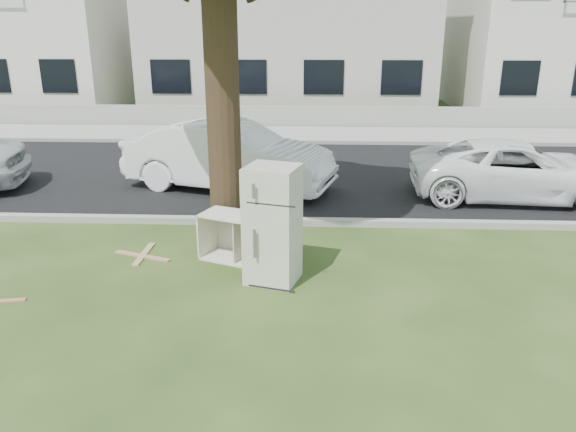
{
  "coord_description": "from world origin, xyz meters",
  "views": [
    {
      "loc": [
        1.02,
        -7.03,
        3.45
      ],
      "look_at": [
        0.68,
        0.6,
        0.81
      ],
      "focal_mm": 35.0,
      "sensor_mm": 36.0,
      "label": 1
    }
  ],
  "objects_px": {
    "cabinet": "(233,236)",
    "car_center": "(229,156)",
    "car_right": "(517,170)",
    "fridge": "(273,225)"
  },
  "relations": [
    {
      "from": "car_right",
      "to": "car_center",
      "type": "bearing_deg",
      "value": 90.0
    },
    {
      "from": "fridge",
      "to": "car_center",
      "type": "relative_size",
      "value": 0.37
    },
    {
      "from": "car_center",
      "to": "car_right",
      "type": "relative_size",
      "value": 1.05
    },
    {
      "from": "cabinet",
      "to": "car_right",
      "type": "distance_m",
      "value": 6.34
    },
    {
      "from": "cabinet",
      "to": "car_center",
      "type": "xyz_separation_m",
      "value": [
        -0.6,
        3.8,
        0.38
      ]
    },
    {
      "from": "fridge",
      "to": "car_center",
      "type": "xyz_separation_m",
      "value": [
        -1.26,
        4.54,
        -0.08
      ]
    },
    {
      "from": "car_right",
      "to": "fridge",
      "type": "bearing_deg",
      "value": 135.26
    },
    {
      "from": "fridge",
      "to": "car_right",
      "type": "height_order",
      "value": "fridge"
    },
    {
      "from": "car_right",
      "to": "cabinet",
      "type": "bearing_deg",
      "value": 126.21
    },
    {
      "from": "car_center",
      "to": "car_right",
      "type": "xyz_separation_m",
      "value": [
        5.97,
        -0.43,
        -0.15
      ]
    }
  ]
}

